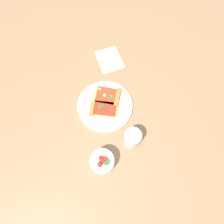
% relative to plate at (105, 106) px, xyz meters
% --- Properties ---
extents(ground_plane, '(2.40, 2.40, 0.00)m').
position_rel_plate_xyz_m(ground_plane, '(-0.03, -0.02, -0.01)').
color(ground_plane, '#93704C').
rests_on(ground_plane, ground).
extents(plate, '(0.27, 0.27, 0.01)m').
position_rel_plate_xyz_m(plate, '(0.00, 0.00, 0.00)').
color(plate, white).
rests_on(plate, ground_plane).
extents(pizza_slice_near, '(0.16, 0.13, 0.02)m').
position_rel_plate_xyz_m(pizza_slice_near, '(-0.02, -0.02, 0.01)').
color(pizza_slice_near, '#E5B256').
rests_on(pizza_slice_near, plate).
extents(pizza_slice_far, '(0.16, 0.15, 0.02)m').
position_rel_plate_xyz_m(pizza_slice_far, '(0.03, 0.04, 0.01)').
color(pizza_slice_far, gold).
rests_on(pizza_slice_far, plate).
extents(salad_bowl, '(0.10, 0.10, 0.09)m').
position_rel_plate_xyz_m(salad_bowl, '(-0.09, -0.26, 0.03)').
color(salad_bowl, white).
rests_on(salad_bowl, ground_plane).
extents(soda_glass, '(0.08, 0.08, 0.10)m').
position_rel_plate_xyz_m(soda_glass, '(0.06, -0.21, 0.04)').
color(soda_glass, silver).
rests_on(soda_glass, ground_plane).
extents(paper_napkin, '(0.13, 0.16, 0.00)m').
position_rel_plate_xyz_m(paper_napkin, '(0.11, 0.26, -0.01)').
color(paper_napkin, silver).
rests_on(paper_napkin, ground_plane).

